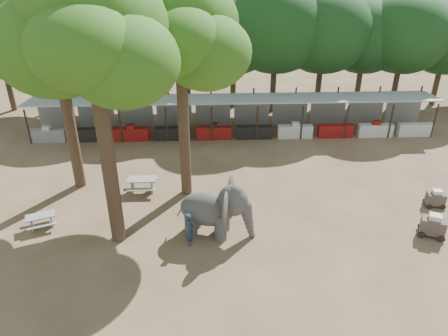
{
  "coord_description": "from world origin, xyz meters",
  "views": [
    {
      "loc": [
        -1.76,
        -14.44,
        12.58
      ],
      "look_at": [
        -1.0,
        5.0,
        2.0
      ],
      "focal_mm": 35.0,
      "sensor_mm": 36.0,
      "label": 1
    }
  ],
  "objects_px": {
    "yard_tree_left": "(52,35)",
    "cart_back": "(436,198)",
    "picnic_table_far": "(142,183)",
    "yard_tree_back": "(177,31)",
    "handler": "(189,229)",
    "picnic_table_near": "(41,219)",
    "cart_front": "(433,225)",
    "yard_tree_center": "(88,35)",
    "elephant": "(216,209)"
  },
  "relations": [
    {
      "from": "yard_tree_left",
      "to": "cart_back",
      "type": "bearing_deg",
      "value": -9.19
    },
    {
      "from": "cart_back",
      "to": "picnic_table_far",
      "type": "bearing_deg",
      "value": 178.71
    },
    {
      "from": "yard_tree_back",
      "to": "picnic_table_far",
      "type": "xyz_separation_m",
      "value": [
        -2.28,
        0.01,
        -8.03
      ]
    },
    {
      "from": "handler",
      "to": "picnic_table_far",
      "type": "bearing_deg",
      "value": 25.43
    },
    {
      "from": "yard_tree_back",
      "to": "picnic_table_far",
      "type": "distance_m",
      "value": 8.35
    },
    {
      "from": "handler",
      "to": "picnic_table_near",
      "type": "xyz_separation_m",
      "value": [
        -7.15,
        1.56,
        -0.38
      ]
    },
    {
      "from": "picnic_table_near",
      "to": "cart_front",
      "type": "relative_size",
      "value": 1.19
    },
    {
      "from": "yard_tree_center",
      "to": "picnic_table_far",
      "type": "xyz_separation_m",
      "value": [
        0.72,
        4.01,
        -8.7
      ]
    },
    {
      "from": "yard_tree_center",
      "to": "handler",
      "type": "relative_size",
      "value": 7.41
    },
    {
      "from": "picnic_table_far",
      "to": "cart_front",
      "type": "height_order",
      "value": "cart_front"
    },
    {
      "from": "picnic_table_near",
      "to": "handler",
      "type": "bearing_deg",
      "value": -33.54
    },
    {
      "from": "yard_tree_center",
      "to": "picnic_table_near",
      "type": "bearing_deg",
      "value": 166.63
    },
    {
      "from": "cart_back",
      "to": "elephant",
      "type": "bearing_deg",
      "value": -164.16
    },
    {
      "from": "elephant",
      "to": "picnic_table_near",
      "type": "bearing_deg",
      "value": -173.32
    },
    {
      "from": "handler",
      "to": "cart_front",
      "type": "xyz_separation_m",
      "value": [
        11.3,
        0.16,
        -0.24
      ]
    },
    {
      "from": "picnic_table_near",
      "to": "cart_front",
      "type": "xyz_separation_m",
      "value": [
        18.45,
        -1.4,
        0.14
      ]
    },
    {
      "from": "picnic_table_far",
      "to": "yard_tree_center",
      "type": "bearing_deg",
      "value": -101.12
    },
    {
      "from": "yard_tree_center",
      "to": "picnic_table_far",
      "type": "distance_m",
      "value": 9.6
    },
    {
      "from": "yard_tree_left",
      "to": "elephant",
      "type": "height_order",
      "value": "yard_tree_left"
    },
    {
      "from": "yard_tree_left",
      "to": "picnic_table_far",
      "type": "bearing_deg",
      "value": -14.89
    },
    {
      "from": "elephant",
      "to": "picnic_table_far",
      "type": "bearing_deg",
      "value": 147.29
    },
    {
      "from": "yard_tree_center",
      "to": "cart_back",
      "type": "relative_size",
      "value": 11.47
    },
    {
      "from": "yard_tree_center",
      "to": "picnic_table_far",
      "type": "height_order",
      "value": "yard_tree_center"
    },
    {
      "from": "yard_tree_left",
      "to": "handler",
      "type": "height_order",
      "value": "yard_tree_left"
    },
    {
      "from": "picnic_table_near",
      "to": "cart_front",
      "type": "bearing_deg",
      "value": -25.59
    },
    {
      "from": "yard_tree_center",
      "to": "cart_front",
      "type": "xyz_separation_m",
      "value": [
        14.73,
        -0.52,
        -8.64
      ]
    },
    {
      "from": "elephant",
      "to": "handler",
      "type": "relative_size",
      "value": 2.27
    },
    {
      "from": "picnic_table_far",
      "to": "elephant",
      "type": "bearing_deg",
      "value": -45.98
    },
    {
      "from": "yard_tree_back",
      "to": "elephant",
      "type": "bearing_deg",
      "value": -67.04
    },
    {
      "from": "yard_tree_left",
      "to": "picnic_table_near",
      "type": "relative_size",
      "value": 6.59
    },
    {
      "from": "yard_tree_left",
      "to": "yard_tree_center",
      "type": "xyz_separation_m",
      "value": [
        3.0,
        -5.0,
        1.01
      ]
    },
    {
      "from": "picnic_table_far",
      "to": "cart_back",
      "type": "height_order",
      "value": "cart_back"
    },
    {
      "from": "elephant",
      "to": "yard_tree_back",
      "type": "bearing_deg",
      "value": 125.31
    },
    {
      "from": "yard_tree_left",
      "to": "elephant",
      "type": "bearing_deg",
      "value": -32.82
    },
    {
      "from": "yard_tree_left",
      "to": "handler",
      "type": "relative_size",
      "value": 6.78
    },
    {
      "from": "yard_tree_center",
      "to": "cart_front",
      "type": "relative_size",
      "value": 8.59
    },
    {
      "from": "yard_tree_back",
      "to": "cart_back",
      "type": "xyz_separation_m",
      "value": [
        13.02,
        -2.08,
        -8.07
      ]
    },
    {
      "from": "handler",
      "to": "yard_tree_center",
      "type": "bearing_deg",
      "value": 74.25
    },
    {
      "from": "yard_tree_center",
      "to": "cart_back",
      "type": "distance_m",
      "value": 18.35
    },
    {
      "from": "elephant",
      "to": "cart_back",
      "type": "height_order",
      "value": "elephant"
    },
    {
      "from": "yard_tree_left",
      "to": "picnic_table_far",
      "type": "relative_size",
      "value": 6.93
    },
    {
      "from": "yard_tree_back",
      "to": "picnic_table_near",
      "type": "relative_size",
      "value": 6.79
    },
    {
      "from": "cart_front",
      "to": "elephant",
      "type": "bearing_deg",
      "value": -159.57
    },
    {
      "from": "cart_back",
      "to": "picnic_table_near",
      "type": "bearing_deg",
      "value": -170.51
    },
    {
      "from": "cart_back",
      "to": "cart_front",
      "type": "bearing_deg",
      "value": -111.46
    },
    {
      "from": "picnic_table_near",
      "to": "cart_back",
      "type": "relative_size",
      "value": 1.59
    },
    {
      "from": "yard_tree_left",
      "to": "yard_tree_back",
      "type": "relative_size",
      "value": 0.97
    },
    {
      "from": "yard_tree_center",
      "to": "picnic_table_far",
      "type": "relative_size",
      "value": 7.57
    },
    {
      "from": "yard_tree_center",
      "to": "handler",
      "type": "bearing_deg",
      "value": -11.14
    },
    {
      "from": "handler",
      "to": "elephant",
      "type": "bearing_deg",
      "value": -64.23
    }
  ]
}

